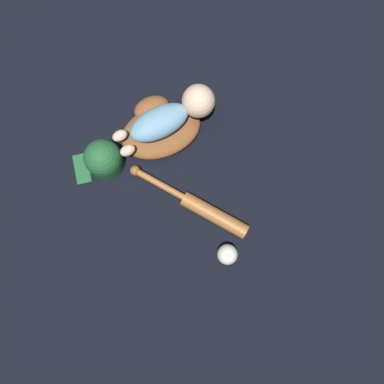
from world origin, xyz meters
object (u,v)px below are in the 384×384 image
(baseball_bat, at_px, (203,208))
(baseball, at_px, (227,254))
(baseball_cap, at_px, (103,159))
(baby_figure, at_px, (174,115))
(baseball_glove, at_px, (159,127))

(baseball_bat, xyz_separation_m, baseball, (-0.03, -0.18, 0.01))
(baseball_bat, relative_size, baseball_cap, 2.21)
(baseball_bat, height_order, baseball_cap, baseball_cap)
(baby_figure, xyz_separation_m, baseball_cap, (-0.29, 0.03, -0.06))
(baby_figure, relative_size, baseball_cap, 1.94)
(baseball, bearing_deg, baseball_bat, 82.24)
(baseball_glove, xyz_separation_m, baseball_bat, (-0.04, -0.34, -0.01))
(baseball_glove, relative_size, baseball_bat, 0.77)
(baby_figure, distance_m, baseball, 0.52)
(baseball_bat, distance_m, baseball_cap, 0.40)
(baseball_bat, bearing_deg, baseball, -97.76)
(baseball, xyz_separation_m, baseball_cap, (-0.17, 0.53, 0.02))
(baseball, distance_m, baseball_cap, 0.56)
(baseball, bearing_deg, baby_figure, 76.17)
(baby_figure, distance_m, baseball_bat, 0.34)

